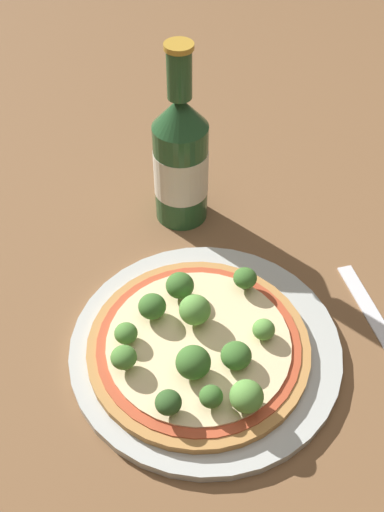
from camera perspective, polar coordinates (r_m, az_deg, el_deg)
name	(u,v)px	position (r m, az deg, el deg)	size (l,w,h in m)	color
ground_plane	(196,342)	(0.67, 0.37, -8.19)	(3.00, 3.00, 0.00)	brown
plate	(205,347)	(0.66, 1.27, -8.70)	(0.29, 0.29, 0.01)	#B2B7B2
pizza	(201,345)	(0.65, 0.84, -8.48)	(0.24, 0.24, 0.01)	#B77F42
broccoli_floret_0	(180,286)	(0.66, -1.16, -2.83)	(0.03, 0.03, 0.03)	#6B8E51
broccoli_floret_1	(152,306)	(0.65, -3.82, -4.81)	(0.03, 0.03, 0.03)	#6B8E51
broccoli_floret_2	(198,310)	(0.64, 0.53, -5.13)	(0.03, 0.03, 0.04)	#6B8E51
broccoli_floret_3	(193,362)	(0.60, 0.12, -10.10)	(0.04, 0.04, 0.04)	#6B8E51
broccoli_floret_4	(124,358)	(0.61, -6.52, -9.59)	(0.03, 0.03, 0.03)	#6B8E51
broccoli_floret_5	(245,278)	(0.68, 5.08, -2.11)	(0.03, 0.03, 0.03)	#6B8E51
broccoli_floret_6	(264,330)	(0.64, 6.84, -6.97)	(0.02, 0.02, 0.02)	#6B8E51
broccoli_floret_7	(213,396)	(0.59, 2.00, -13.22)	(0.02, 0.02, 0.03)	#6B8E51
broccoli_floret_8	(126,333)	(0.63, -6.31, -7.34)	(0.02, 0.02, 0.02)	#6B8E51
broccoli_floret_9	(168,403)	(0.58, -2.27, -13.79)	(0.03, 0.03, 0.03)	#6B8E51
broccoli_floret_10	(247,396)	(0.59, 5.22, -13.17)	(0.03, 0.03, 0.03)	#6B8E51
broccoli_floret_11	(236,356)	(0.62, 4.22, -9.44)	(0.03, 0.03, 0.03)	#6B8E51
beer_bottle	(181,159)	(0.75, -1.08, 9.18)	(0.07, 0.07, 0.24)	#234C28
fork	(380,327)	(0.71, 17.48, -6.51)	(0.04, 0.19, 0.00)	silver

